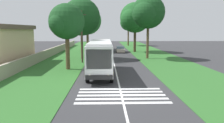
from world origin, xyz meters
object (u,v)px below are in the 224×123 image
at_px(roadside_tree_left_1, 66,23).
at_px(coach_bus, 100,55).
at_px(roadside_tree_right_1, 147,13).
at_px(trailing_car_0, 102,52).
at_px(roadside_tree_right_0, 128,23).
at_px(roadside_tree_left_0, 87,22).
at_px(roadside_tree_left_2, 80,18).
at_px(utility_pole, 82,36).
at_px(trailing_car_1, 120,49).
at_px(trailing_minibus_0, 105,43).
at_px(roadside_tree_right_2, 134,19).

bearing_deg(roadside_tree_left_1, coach_bus, -127.31).
xyz_separation_m(coach_bus, roadside_tree_right_1, (13.47, -7.63, 5.62)).
relative_size(trailing_car_0, roadside_tree_right_0, 0.44).
bearing_deg(roadside_tree_left_0, coach_bus, -171.87).
bearing_deg(roadside_tree_left_2, coach_bus, -164.08).
bearing_deg(roadside_tree_right_1, utility_pole, 113.42).
relative_size(trailing_car_1, utility_pole, 0.55).
bearing_deg(utility_pole, roadside_tree_left_0, 2.49).
height_order(trailing_car_1, roadside_tree_right_0, roadside_tree_right_0).
height_order(trailing_car_0, roadside_tree_left_1, roadside_tree_left_1).
bearing_deg(trailing_car_0, roadside_tree_right_0, -15.75).
bearing_deg(trailing_minibus_0, roadside_tree_right_2, -132.81).
xyz_separation_m(roadside_tree_left_0, roadside_tree_right_0, (18.28, -11.26, 0.25)).
bearing_deg(utility_pole, trailing_car_1, -24.21).
bearing_deg(trailing_car_0, utility_pole, 161.99).
height_order(roadside_tree_left_1, roadside_tree_right_1, roadside_tree_right_1).
distance_m(trailing_minibus_0, roadside_tree_right_0, 16.36).
bearing_deg(utility_pole, trailing_minibus_0, -8.41).
relative_size(coach_bus, utility_pole, 1.44).
xyz_separation_m(roadside_tree_left_2, roadside_tree_right_1, (0.47, -11.34, 0.84)).
distance_m(roadside_tree_left_0, roadside_tree_right_1, 17.29).
bearing_deg(roadside_tree_left_2, roadside_tree_right_1, -87.61).
distance_m(coach_bus, trailing_car_1, 24.32).
height_order(trailing_car_0, roadside_tree_left_0, roadside_tree_left_0).
xyz_separation_m(roadside_tree_left_0, utility_pole, (-17.57, -0.76, -2.75)).
height_order(trailing_car_1, trailing_minibus_0, trailing_minibus_0).
relative_size(coach_bus, roadside_tree_right_1, 1.04).
distance_m(trailing_car_1, roadside_tree_left_2, 14.70).
bearing_deg(roadside_tree_left_2, trailing_car_1, -34.32).
relative_size(roadside_tree_left_1, roadside_tree_right_2, 0.74).
height_order(roadside_tree_left_0, utility_pole, roadside_tree_left_0).
xyz_separation_m(roadside_tree_right_1, roadside_tree_right_2, (11.50, 0.75, -0.33)).
bearing_deg(trailing_minibus_0, utility_pole, 171.59).
xyz_separation_m(coach_bus, roadside_tree_left_2, (13.00, 3.71, 4.78)).
distance_m(roadside_tree_right_0, roadside_tree_right_2, 19.74).
relative_size(roadside_tree_left_2, roadside_tree_right_0, 1.05).
xyz_separation_m(trailing_minibus_0, roadside_tree_left_1, (-27.84, 4.56, 4.32)).
bearing_deg(trailing_minibus_0, coach_bus, 179.49).
distance_m(roadside_tree_right_1, roadside_tree_right_2, 11.53).
bearing_deg(roadside_tree_right_2, trailing_car_0, 135.59).
bearing_deg(roadside_tree_left_0, roadside_tree_left_1, 178.75).
relative_size(roadside_tree_left_0, roadside_tree_right_1, 0.95).
relative_size(trailing_minibus_0, roadside_tree_right_2, 0.55).
bearing_deg(roadside_tree_right_0, trailing_car_0, 164.25).
height_order(trailing_car_0, roadside_tree_left_2, roadside_tree_left_2).
relative_size(trailing_car_1, roadside_tree_right_2, 0.39).
xyz_separation_m(roadside_tree_left_2, utility_pole, (-4.14, -0.70, -2.87)).
relative_size(trailing_minibus_0, roadside_tree_left_1, 0.73).
distance_m(trailing_car_0, roadside_tree_left_0, 11.17).
height_order(trailing_minibus_0, roadside_tree_left_1, roadside_tree_left_1).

